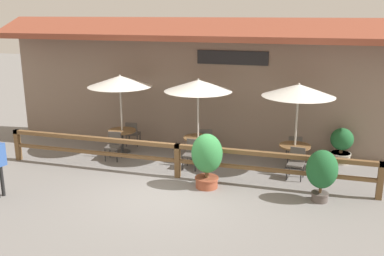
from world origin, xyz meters
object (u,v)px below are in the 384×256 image
at_px(patio_umbrella_far, 299,90).
at_px(chair_far_streetside, 296,162).
at_px(dining_table_near, 122,135).
at_px(chair_middle_wallside, 206,140).
at_px(patio_umbrella_middle, 198,86).
at_px(chair_middle_streetside, 192,153).
at_px(chair_near_streetside, 114,145).
at_px(dining_table_far, 295,150).
at_px(dining_table_middle, 198,142).
at_px(potted_plant_small_flowering, 207,158).
at_px(potted_plant_broad_leaf, 341,145).
at_px(chair_near_wallside, 133,133).
at_px(chair_far_wallside, 294,147).
at_px(potted_plant_tall_tropical, 322,171).
at_px(patio_umbrella_near, 120,81).

relative_size(patio_umbrella_far, chair_far_streetside, 3.00).
distance_m(dining_table_near, chair_middle_wallside, 2.69).
bearing_deg(patio_umbrella_middle, chair_middle_streetside, -89.45).
bearing_deg(chair_middle_wallside, chair_middle_streetside, 73.74).
height_order(chair_near_streetside, chair_middle_wallside, same).
bearing_deg(dining_table_far, chair_far_streetside, -82.19).
distance_m(dining_table_middle, potted_plant_small_flowering, 2.10).
xyz_separation_m(chair_middle_streetside, potted_plant_broad_leaf, (4.17, 1.70, 0.10)).
bearing_deg(chair_near_wallside, chair_far_wallside, 169.83).
bearing_deg(chair_middle_streetside, potted_plant_broad_leaf, 25.95).
bearing_deg(patio_umbrella_far, patio_umbrella_middle, -179.82).
xyz_separation_m(chair_far_wallside, potted_plant_small_flowering, (-2.05, -2.60, 0.34)).
xyz_separation_m(patio_umbrella_far, potted_plant_tall_tropical, (0.73, -2.01, -1.55)).
relative_size(chair_near_streetside, chair_near_wallside, 1.00).
bearing_deg(potted_plant_tall_tropical, patio_umbrella_near, 161.17).
bearing_deg(dining_table_middle, potted_plant_small_flowering, -68.31).
distance_m(chair_near_streetside, dining_table_middle, 2.59).
bearing_deg(dining_table_near, potted_plant_broad_leaf, 7.80).
relative_size(dining_table_middle, dining_table_far, 1.00).
distance_m(chair_near_wallside, potted_plant_small_flowering, 4.30).
height_order(patio_umbrella_middle, potted_plant_small_flowering, patio_umbrella_middle).
relative_size(patio_umbrella_middle, dining_table_far, 2.84).
xyz_separation_m(chair_middle_wallside, potted_plant_tall_tropical, (3.51, -2.69, 0.30)).
bearing_deg(potted_plant_broad_leaf, chair_near_streetside, -166.30).
bearing_deg(chair_middle_wallside, chair_far_streetside, 141.80).
relative_size(chair_middle_wallside, potted_plant_broad_leaf, 0.78).
xyz_separation_m(chair_near_streetside, dining_table_far, (5.37, 0.63, 0.12)).
xyz_separation_m(chair_near_streetside, chair_middle_wallside, (2.59, 1.30, 0.00)).
distance_m(patio_umbrella_middle, potted_plant_small_flowering, 2.58).
relative_size(chair_middle_streetside, patio_umbrella_far, 0.33).
height_order(dining_table_near, chair_middle_wallside, chair_middle_wallside).
distance_m(dining_table_middle, chair_middle_wallside, 0.70).
bearing_deg(patio_umbrella_far, potted_plant_tall_tropical, -70.10).
height_order(chair_near_streetside, chair_far_wallside, same).
bearing_deg(dining_table_far, patio_umbrella_near, 179.12).
distance_m(dining_table_far, potted_plant_broad_leaf, 1.65).
bearing_deg(chair_near_streetside, chair_far_wallside, 8.22).
relative_size(chair_near_wallside, potted_plant_broad_leaf, 0.78).
distance_m(dining_table_near, chair_near_wallside, 0.72).
bearing_deg(chair_far_streetside, potted_plant_tall_tropical, -57.07).
xyz_separation_m(chair_near_streetside, patio_umbrella_middle, (2.51, 0.62, 1.85)).
xyz_separation_m(chair_near_streetside, chair_middle_streetside, (2.52, -0.07, 0.00)).
height_order(chair_near_wallside, dining_table_middle, chair_near_wallside).
height_order(patio_umbrella_middle, chair_middle_streetside, patio_umbrella_middle).
height_order(patio_umbrella_middle, chair_far_streetside, patio_umbrella_middle).
distance_m(dining_table_middle, potted_plant_broad_leaf, 4.29).
xyz_separation_m(patio_umbrella_near, chair_far_streetside, (5.50, -0.73, -1.85)).
relative_size(potted_plant_tall_tropical, potted_plant_small_flowering, 0.90).
xyz_separation_m(potted_plant_tall_tropical, potted_plant_small_flowering, (-2.81, 0.06, 0.05)).
bearing_deg(potted_plant_broad_leaf, dining_table_far, -142.58).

